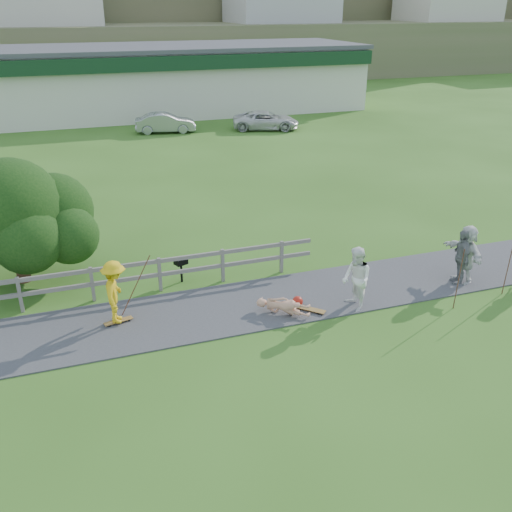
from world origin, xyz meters
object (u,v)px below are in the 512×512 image
(spectator_b, at_px, (461,257))
(skater_fallen, at_px, (283,306))
(bbq, at_px, (181,270))
(spectator_a, at_px, (356,279))
(car_silver, at_px, (165,123))
(skater_rider, at_px, (115,295))
(spectator_d, at_px, (466,254))
(tree, at_px, (15,229))
(car_white, at_px, (266,120))

(spectator_b, bearing_deg, skater_fallen, -70.26)
(bbq, bearing_deg, spectator_a, -60.02)
(car_silver, bearing_deg, skater_rider, 176.40)
(spectator_d, height_order, car_silver, spectator_d)
(tree, bearing_deg, spectator_a, -29.24)
(car_white, bearing_deg, spectator_a, -175.17)
(skater_fallen, bearing_deg, car_white, 21.47)
(car_silver, bearing_deg, spectator_d, -159.69)
(spectator_b, height_order, car_white, spectator_b)
(skater_fallen, height_order, bbq, bbq)
(spectator_a, height_order, tree, tree)
(spectator_b, height_order, car_silver, spectator_b)
(spectator_a, xyz_separation_m, spectator_b, (3.87, 0.38, -0.04))
(bbq, bearing_deg, car_silver, 57.93)
(skater_fallen, distance_m, bbq, 3.79)
(skater_fallen, bearing_deg, bbq, 77.14)
(skater_fallen, height_order, car_silver, car_silver)
(skater_fallen, relative_size, car_silver, 0.38)
(car_silver, xyz_separation_m, bbq, (-3.93, -22.84, -0.26))
(spectator_d, distance_m, tree, 14.02)
(spectator_a, height_order, spectator_b, spectator_a)
(spectator_a, bearing_deg, tree, -117.36)
(spectator_a, bearing_deg, bbq, -125.83)
(spectator_a, distance_m, spectator_d, 4.13)
(car_white, bearing_deg, spectator_b, -166.64)
(skater_fallen, relative_size, spectator_b, 0.85)
(skater_rider, bearing_deg, spectator_d, -83.07)
(skater_rider, relative_size, spectator_b, 0.99)
(spectator_b, relative_size, car_white, 0.40)
(spectator_a, distance_m, car_silver, 26.21)
(skater_rider, distance_m, tree, 4.58)
(skater_rider, height_order, bbq, skater_rider)
(skater_fallen, relative_size, spectator_a, 0.81)
(skater_fallen, bearing_deg, tree, 96.31)
(skater_rider, xyz_separation_m, bbq, (2.23, 1.99, -0.49))
(spectator_b, height_order, tree, tree)
(skater_rider, bearing_deg, car_white, -17.07)
(spectator_a, height_order, car_white, spectator_a)
(skater_rider, relative_size, skater_fallen, 1.16)
(spectator_b, bearing_deg, spectator_d, 127.70)
(tree, bearing_deg, bbq, -19.99)
(skater_rider, relative_size, bbq, 2.20)
(skater_rider, height_order, spectator_b, spectator_b)
(spectator_a, relative_size, car_white, 0.41)
(skater_rider, height_order, car_white, skater_rider)
(bbq, bearing_deg, spectator_d, -41.27)
(skater_rider, xyz_separation_m, car_white, (12.99, 23.54, -0.26))
(skater_rider, distance_m, car_silver, 25.58)
(spectator_d, xyz_separation_m, car_white, (2.30, 24.45, -0.31))
(tree, bearing_deg, skater_rider, -55.93)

